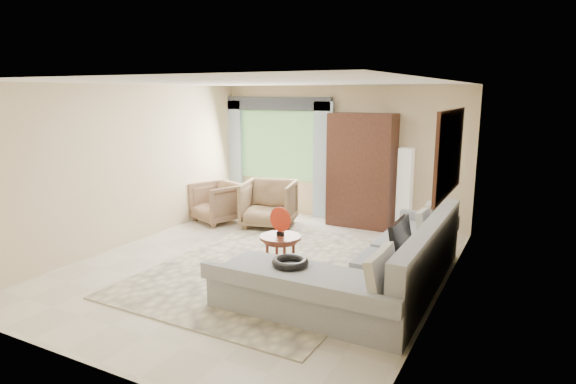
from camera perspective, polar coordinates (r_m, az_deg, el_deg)
The scene contains 17 objects.
ground at distance 7.10m, azimuth -3.13°, elevation -8.64°, with size 6.00×6.00×0.00m, color silver.
area_rug at distance 6.97m, azimuth -1.91°, elevation -8.95°, with size 3.00×4.00×0.02m, color beige.
sectional_sofa at distance 6.17m, azimuth 10.52°, elevation -9.24°, with size 2.30×3.46×0.90m.
tv_screen at distance 6.01m, azimuth 13.27°, elevation -5.53°, with size 0.06×0.74×0.48m, color black.
garden_hose at distance 5.62m, azimuth 0.27°, elevation -8.32°, with size 0.43×0.43×0.09m, color black.
coffee_table at distance 6.62m, azimuth -0.90°, elevation -7.44°, with size 0.57×0.57×0.57m.
red_disc at distance 6.47m, azimuth -0.91°, elevation -3.27°, with size 0.34×0.34×0.03m, color #B52712.
armchair_left at distance 9.38m, azimuth -8.38°, elevation -1.24°, with size 0.82×0.84×0.77m, color #90724E.
armchair_right at distance 8.95m, azimuth -2.30°, elevation -1.43°, with size 0.92×0.95×0.87m, color olive.
potted_plant at distance 10.29m, azimuth -7.19°, elevation -0.84°, with size 0.44×0.38×0.49m, color #999999.
armoire at distance 9.02m, azimuth 8.73°, elevation 2.54°, with size 1.20×0.55×2.10m, color #321710.
floor_lamp at distance 8.91m, azimuth 13.66°, elevation 0.26°, with size 0.24×0.24×1.50m, color silver.
window at distance 9.96m, azimuth -1.15°, elevation 5.57°, with size 1.80×0.04×1.40m, color #669E59.
curtain_left at distance 10.46m, azimuth -6.44°, elevation 4.42°, with size 0.40×0.08×2.30m, color #9EB7CC.
curtain_right at distance 9.45m, azimuth 4.19°, elevation 3.68°, with size 0.40×0.08×2.30m, color #9EB7CC.
valance at distance 9.85m, azimuth -1.37°, elevation 10.45°, with size 2.40×0.12×0.26m, color #1E232D.
wall_mirror at distance 6.18m, azimuth 18.55°, elevation 4.42°, with size 0.05×1.70×1.05m.
Camera 1 is at (3.43, -5.71, 2.47)m, focal length 30.00 mm.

